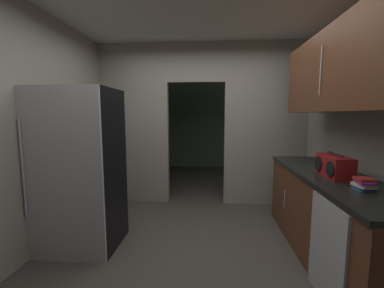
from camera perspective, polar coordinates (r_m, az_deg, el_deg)
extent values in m
plane|color=#47423D|center=(2.84, 0.62, -24.76)|extent=(20.00, 20.00, 0.00)
cube|color=silver|center=(3.15, 1.37, 28.81)|extent=(3.79, 7.35, 0.06)
cube|color=#9E998C|center=(4.28, -13.08, 4.40)|extent=(1.14, 0.12, 2.63)
cube|color=#9E998C|center=(4.18, 16.57, 4.23)|extent=(1.31, 0.12, 2.63)
cube|color=#9E998C|center=(4.18, 0.99, 18.35)|extent=(0.94, 0.12, 0.63)
cube|color=slate|center=(6.95, 3.08, 5.44)|extent=(3.39, 0.10, 2.63)
cube|color=slate|center=(5.80, -13.78, 4.97)|extent=(0.10, 2.86, 2.63)
cube|color=slate|center=(5.71, 19.52, 4.75)|extent=(0.10, 2.86, 2.63)
cube|color=black|center=(3.03, -24.65, -5.30)|extent=(0.85, 0.65, 1.77)
cube|color=#B7BABC|center=(2.74, -28.11, -6.71)|extent=(0.85, 0.03, 1.77)
cylinder|color=#B7BABC|center=(2.91, -34.61, -4.59)|extent=(0.02, 0.02, 0.97)
cube|color=brown|center=(2.97, 29.34, -15.04)|extent=(0.60, 2.19, 0.85)
cube|color=black|center=(2.84, 29.87, -6.63)|extent=(0.64, 2.19, 0.04)
cylinder|color=#B7BABC|center=(2.43, 27.39, -18.80)|extent=(0.01, 0.01, 0.22)
cylinder|color=#B7BABC|center=(3.27, 20.68, -11.79)|extent=(0.01, 0.01, 0.22)
cube|color=#B7BABC|center=(2.34, 28.70, -21.26)|extent=(0.02, 0.56, 0.83)
cube|color=brown|center=(2.80, 31.17, 14.41)|extent=(0.34, 1.97, 0.78)
cylinder|color=#B7BABC|center=(2.73, 27.64, 14.84)|extent=(0.01, 0.01, 0.47)
cube|color=maroon|center=(2.74, 30.12, -4.50)|extent=(0.19, 0.42, 0.20)
cylinder|color=#262626|center=(2.72, 30.28, -1.97)|extent=(0.02, 0.29, 0.02)
cylinder|color=black|center=(2.58, 29.34, -5.08)|extent=(0.01, 0.14, 0.14)
cylinder|color=black|center=(2.81, 27.20, -4.07)|extent=(0.01, 0.14, 0.14)
cube|color=#2D609E|center=(2.41, 34.89, -8.63)|extent=(0.13, 0.13, 0.01)
cube|color=black|center=(2.41, 35.04, -8.32)|extent=(0.13, 0.12, 0.01)
cube|color=beige|center=(2.40, 34.95, -7.89)|extent=(0.13, 0.16, 0.03)
cube|color=#8C3893|center=(2.39, 34.98, -7.36)|extent=(0.11, 0.15, 0.02)
cube|color=red|center=(2.40, 35.10, -6.75)|extent=(0.12, 0.12, 0.02)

